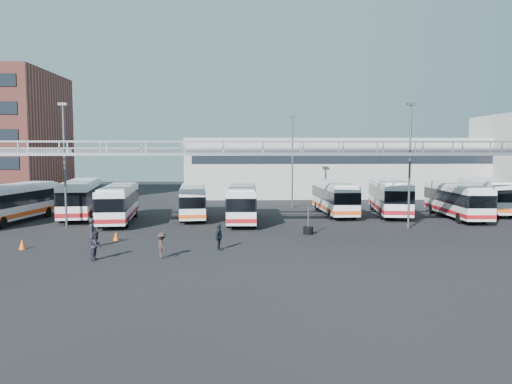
{
  "coord_description": "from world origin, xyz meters",
  "views": [
    {
      "loc": [
        -1.6,
        -32.98,
        6.38
      ],
      "look_at": [
        -0.48,
        6.0,
        3.13
      ],
      "focal_mm": 35.0,
      "sensor_mm": 36.0,
      "label": 1
    }
  ],
  "objects_px": {
    "bus_4": "(242,202)",
    "pedestrian_a": "(93,233)",
    "bus_7": "(389,195)",
    "pedestrian_b": "(96,246)",
    "bus_3": "(193,200)",
    "tire_stack": "(308,230)",
    "light_pole_back": "(292,156)",
    "bus_6": "(334,197)",
    "light_pole_mid": "(410,159)",
    "bus_0": "(14,201)",
    "pedestrian_c": "(162,245)",
    "bus_8": "(457,199)",
    "light_pole_left": "(65,159)",
    "bus_1": "(81,197)",
    "bus_9": "(486,194)",
    "pedestrian_d": "(219,237)",
    "cone_left": "(22,244)",
    "bus_2": "(118,202)",
    "cone_right": "(116,236)"
  },
  "relations": [
    {
      "from": "light_pole_left",
      "to": "bus_8",
      "type": "relative_size",
      "value": 0.95
    },
    {
      "from": "bus_7",
      "to": "pedestrian_b",
      "type": "bearing_deg",
      "value": -131.55
    },
    {
      "from": "pedestrian_d",
      "to": "cone_left",
      "type": "bearing_deg",
      "value": 106.23
    },
    {
      "from": "bus_0",
      "to": "cone_left",
      "type": "height_order",
      "value": "bus_0"
    },
    {
      "from": "light_pole_back",
      "to": "pedestrian_b",
      "type": "bearing_deg",
      "value": -118.39
    },
    {
      "from": "light_pole_back",
      "to": "bus_6",
      "type": "height_order",
      "value": "light_pole_back"
    },
    {
      "from": "light_pole_left",
      "to": "light_pole_mid",
      "type": "xyz_separation_m",
      "value": [
        28.0,
        -1.0,
        0.0
      ]
    },
    {
      "from": "bus_3",
      "to": "pedestrian_b",
      "type": "distance_m",
      "value": 18.59
    },
    {
      "from": "bus_1",
      "to": "bus_8",
      "type": "distance_m",
      "value": 35.64
    },
    {
      "from": "light_pole_left",
      "to": "bus_0",
      "type": "distance_m",
      "value": 7.83
    },
    {
      "from": "bus_1",
      "to": "bus_7",
      "type": "height_order",
      "value": "bus_1"
    },
    {
      "from": "light_pole_mid",
      "to": "bus_7",
      "type": "height_order",
      "value": "light_pole_mid"
    },
    {
      "from": "bus_4",
      "to": "pedestrian_a",
      "type": "xyz_separation_m",
      "value": [
        -9.87,
        -11.46,
        -0.81
      ]
    },
    {
      "from": "bus_1",
      "to": "bus_3",
      "type": "bearing_deg",
      "value": -13.96
    },
    {
      "from": "light_pole_left",
      "to": "bus_4",
      "type": "distance_m",
      "value": 15.31
    },
    {
      "from": "bus_2",
      "to": "cone_right",
      "type": "relative_size",
      "value": 17.61
    },
    {
      "from": "bus_3",
      "to": "pedestrian_d",
      "type": "distance_m",
      "value": 15.84
    },
    {
      "from": "light_pole_mid",
      "to": "bus_7",
      "type": "relative_size",
      "value": 0.87
    },
    {
      "from": "pedestrian_d",
      "to": "bus_3",
      "type": "bearing_deg",
      "value": 30.78
    },
    {
      "from": "bus_1",
      "to": "bus_9",
      "type": "relative_size",
      "value": 1.03
    },
    {
      "from": "pedestrian_c",
      "to": "light_pole_mid",
      "type": "bearing_deg",
      "value": -87.26
    },
    {
      "from": "bus_8",
      "to": "cone_right",
      "type": "relative_size",
      "value": 17.42
    },
    {
      "from": "pedestrian_b",
      "to": "pedestrian_c",
      "type": "relative_size",
      "value": 1.1
    },
    {
      "from": "bus_1",
      "to": "bus_7",
      "type": "relative_size",
      "value": 1.01
    },
    {
      "from": "light_pole_mid",
      "to": "cone_left",
      "type": "height_order",
      "value": "light_pole_mid"
    },
    {
      "from": "light_pole_mid",
      "to": "bus_6",
      "type": "bearing_deg",
      "value": 115.65
    },
    {
      "from": "bus_3",
      "to": "bus_6",
      "type": "bearing_deg",
      "value": 3.12
    },
    {
      "from": "bus_7",
      "to": "tire_stack",
      "type": "height_order",
      "value": "bus_7"
    },
    {
      "from": "bus_4",
      "to": "bus_8",
      "type": "height_order",
      "value": "bus_8"
    },
    {
      "from": "bus_1",
      "to": "bus_7",
      "type": "bearing_deg",
      "value": -7.77
    },
    {
      "from": "bus_7",
      "to": "pedestrian_d",
      "type": "height_order",
      "value": "bus_7"
    },
    {
      "from": "light_pole_left",
      "to": "bus_0",
      "type": "height_order",
      "value": "light_pole_left"
    },
    {
      "from": "light_pole_mid",
      "to": "bus_0",
      "type": "height_order",
      "value": "light_pole_mid"
    },
    {
      "from": "bus_0",
      "to": "bus_3",
      "type": "height_order",
      "value": "bus_0"
    },
    {
      "from": "light_pole_mid",
      "to": "bus_2",
      "type": "bearing_deg",
      "value": 170.01
    },
    {
      "from": "pedestrian_a",
      "to": "pedestrian_c",
      "type": "xyz_separation_m",
      "value": [
        5.11,
        -3.56,
        -0.2
      ]
    },
    {
      "from": "bus_2",
      "to": "pedestrian_a",
      "type": "distance_m",
      "value": 11.57
    },
    {
      "from": "pedestrian_c",
      "to": "tire_stack",
      "type": "relative_size",
      "value": 0.72
    },
    {
      "from": "bus_1",
      "to": "bus_4",
      "type": "distance_m",
      "value": 15.83
    },
    {
      "from": "light_pole_left",
      "to": "pedestrian_d",
      "type": "bearing_deg",
      "value": -36.0
    },
    {
      "from": "bus_1",
      "to": "bus_7",
      "type": "distance_m",
      "value": 30.06
    },
    {
      "from": "pedestrian_a",
      "to": "tire_stack",
      "type": "height_order",
      "value": "tire_stack"
    },
    {
      "from": "bus_8",
      "to": "pedestrian_b",
      "type": "xyz_separation_m",
      "value": [
        -28.68,
        -17.15,
        -0.95
      ]
    },
    {
      "from": "bus_7",
      "to": "bus_3",
      "type": "bearing_deg",
      "value": -166.97
    },
    {
      "from": "bus_3",
      "to": "tire_stack",
      "type": "height_order",
      "value": "bus_3"
    },
    {
      "from": "bus_3",
      "to": "bus_1",
      "type": "bearing_deg",
      "value": 170.43
    },
    {
      "from": "pedestrian_b",
      "to": "pedestrian_c",
      "type": "height_order",
      "value": "pedestrian_b"
    },
    {
      "from": "bus_0",
      "to": "pedestrian_c",
      "type": "relative_size",
      "value": 7.4
    },
    {
      "from": "pedestrian_d",
      "to": "cone_left",
      "type": "height_order",
      "value": "pedestrian_d"
    },
    {
      "from": "light_pole_left",
      "to": "pedestrian_c",
      "type": "bearing_deg",
      "value": -50.54
    }
  ]
}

